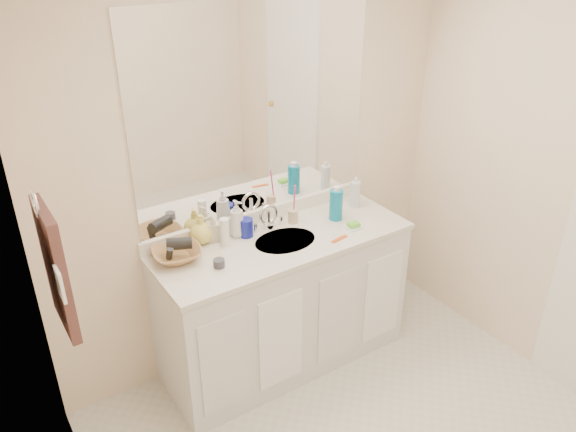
# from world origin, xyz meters

# --- Properties ---
(wall_back) EXTENTS (2.60, 0.02, 2.40)m
(wall_back) POSITION_xyz_m (0.00, 1.30, 1.20)
(wall_back) COLOR #F7E1C1
(wall_back) RESTS_ON floor
(wall_left) EXTENTS (0.02, 2.60, 2.40)m
(wall_left) POSITION_xyz_m (-1.30, 0.00, 1.20)
(wall_left) COLOR #F7E1C1
(wall_left) RESTS_ON floor
(vanity_cabinet) EXTENTS (1.50, 0.55, 0.85)m
(vanity_cabinet) POSITION_xyz_m (0.00, 1.02, 0.42)
(vanity_cabinet) COLOR silver
(vanity_cabinet) RESTS_ON floor
(countertop) EXTENTS (1.52, 0.57, 0.03)m
(countertop) POSITION_xyz_m (0.00, 1.02, 0.86)
(countertop) COLOR silver
(countertop) RESTS_ON vanity_cabinet
(backsplash) EXTENTS (1.52, 0.03, 0.08)m
(backsplash) POSITION_xyz_m (0.00, 1.29, 0.92)
(backsplash) COLOR white
(backsplash) RESTS_ON countertop
(sink_basin) EXTENTS (0.37, 0.37, 0.02)m
(sink_basin) POSITION_xyz_m (0.00, 1.00, 0.87)
(sink_basin) COLOR beige
(sink_basin) RESTS_ON countertop
(faucet) EXTENTS (0.02, 0.02, 0.11)m
(faucet) POSITION_xyz_m (0.00, 1.18, 0.94)
(faucet) COLOR silver
(faucet) RESTS_ON countertop
(mirror) EXTENTS (1.48, 0.01, 1.20)m
(mirror) POSITION_xyz_m (0.00, 1.29, 1.56)
(mirror) COLOR white
(mirror) RESTS_ON wall_back
(blue_mug) EXTENTS (0.10, 0.10, 0.11)m
(blue_mug) POSITION_xyz_m (-0.16, 1.17, 0.93)
(blue_mug) COLOR navy
(blue_mug) RESTS_ON countertop
(tan_cup) EXTENTS (0.08, 0.08, 0.08)m
(tan_cup) POSITION_xyz_m (0.16, 1.16, 0.92)
(tan_cup) COLOR #CFB792
(tan_cup) RESTS_ON countertop
(toothbrush) EXTENTS (0.02, 0.04, 0.20)m
(toothbrush) POSITION_xyz_m (0.17, 1.16, 1.03)
(toothbrush) COLOR #DC3A85
(toothbrush) RESTS_ON tan_cup
(mouthwash_bottle) EXTENTS (0.08, 0.08, 0.19)m
(mouthwash_bottle) POSITION_xyz_m (0.40, 1.06, 0.98)
(mouthwash_bottle) COLOR #0D779F
(mouthwash_bottle) RESTS_ON countertop
(clear_pump_bottle) EXTENTS (0.06, 0.06, 0.17)m
(clear_pump_bottle) POSITION_xyz_m (0.61, 1.13, 0.96)
(clear_pump_bottle) COLOR silver
(clear_pump_bottle) RESTS_ON countertop
(soap_dish) EXTENTS (0.10, 0.08, 0.01)m
(soap_dish) POSITION_xyz_m (0.42, 0.90, 0.89)
(soap_dish) COLOR white
(soap_dish) RESTS_ON countertop
(green_soap) EXTENTS (0.07, 0.06, 0.02)m
(green_soap) POSITION_xyz_m (0.42, 0.90, 0.90)
(green_soap) COLOR #6AD032
(green_soap) RESTS_ON soap_dish
(orange_comb) EXTENTS (0.12, 0.04, 0.00)m
(orange_comb) POSITION_xyz_m (0.27, 0.84, 0.88)
(orange_comb) COLOR #DC4E17
(orange_comb) RESTS_ON countertop
(dark_jar) EXTENTS (0.07, 0.07, 0.04)m
(dark_jar) POSITION_xyz_m (-0.44, 0.96, 0.90)
(dark_jar) COLOR #393840
(dark_jar) RESTS_ON countertop
(extra_white_bottle) EXTENTS (0.06, 0.06, 0.17)m
(extra_white_bottle) POSITION_xyz_m (-0.31, 1.15, 0.96)
(extra_white_bottle) COLOR white
(extra_white_bottle) RESTS_ON countertop
(soap_bottle_white) EXTENTS (0.11, 0.11, 0.22)m
(soap_bottle_white) POSITION_xyz_m (-0.20, 1.20, 0.99)
(soap_bottle_white) COLOR silver
(soap_bottle_white) RESTS_ON countertop
(soap_bottle_cream) EXTENTS (0.10, 0.10, 0.16)m
(soap_bottle_cream) POSITION_xyz_m (-0.34, 1.23, 0.96)
(soap_bottle_cream) COLOR beige
(soap_bottle_cream) RESTS_ON countertop
(soap_bottle_yellow) EXTENTS (0.17, 0.17, 0.17)m
(soap_bottle_yellow) POSITION_xyz_m (-0.41, 1.25, 0.97)
(soap_bottle_yellow) COLOR #E7D75A
(soap_bottle_yellow) RESTS_ON countertop
(wicker_basket) EXTENTS (0.30, 0.30, 0.06)m
(wicker_basket) POSITION_xyz_m (-0.60, 1.16, 0.91)
(wicker_basket) COLOR #A37341
(wicker_basket) RESTS_ON countertop
(hair_dryer) EXTENTS (0.15, 0.12, 0.07)m
(hair_dryer) POSITION_xyz_m (-0.58, 1.16, 0.97)
(hair_dryer) COLOR black
(hair_dryer) RESTS_ON wicker_basket
(towel_ring) EXTENTS (0.01, 0.11, 0.11)m
(towel_ring) POSITION_xyz_m (-1.27, 0.77, 1.55)
(towel_ring) COLOR silver
(towel_ring) RESTS_ON wall_left
(hand_towel) EXTENTS (0.04, 0.32, 0.55)m
(hand_towel) POSITION_xyz_m (-1.25, 0.77, 1.25)
(hand_towel) COLOR #351E1C
(hand_towel) RESTS_ON towel_ring
(switch_plate) EXTENTS (0.01, 0.08, 0.13)m
(switch_plate) POSITION_xyz_m (-1.27, 0.57, 1.30)
(switch_plate) COLOR white
(switch_plate) RESTS_ON wall_left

